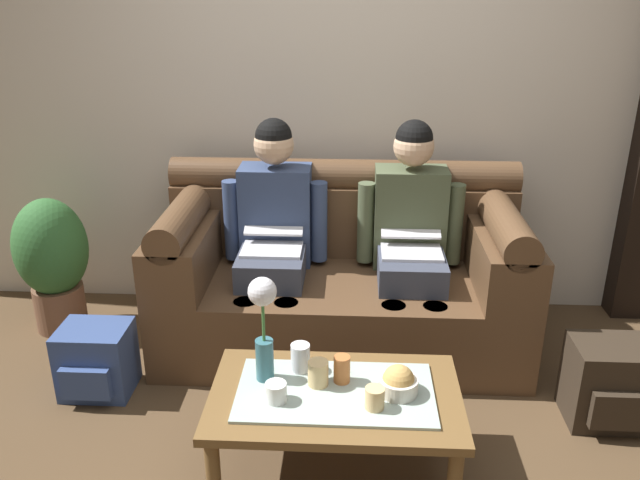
% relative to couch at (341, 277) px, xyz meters
% --- Properties ---
extents(back_wall_patterned, '(6.00, 0.12, 2.90)m').
position_rel_couch_xyz_m(back_wall_patterned, '(-0.00, 0.53, 1.07)').
color(back_wall_patterned, beige).
rests_on(back_wall_patterned, ground_plane).
extents(couch, '(1.91, 0.88, 0.96)m').
position_rel_couch_xyz_m(couch, '(0.00, 0.00, 0.00)').
color(couch, '#513823').
rests_on(couch, ground_plane).
extents(person_left, '(0.56, 0.67, 1.22)m').
position_rel_couch_xyz_m(person_left, '(-0.36, -0.00, 0.28)').
color(person_left, '#383D4C').
rests_on(person_left, ground_plane).
extents(person_right, '(0.56, 0.67, 1.22)m').
position_rel_couch_xyz_m(person_right, '(0.36, -0.00, 0.28)').
color(person_right, '#383D4C').
rests_on(person_right, ground_plane).
extents(coffee_table, '(0.98, 0.60, 0.40)m').
position_rel_couch_xyz_m(coffee_table, '(-0.00, -1.07, -0.03)').
color(coffee_table, brown).
rests_on(coffee_table, ground_plane).
extents(flower_vase, '(0.11, 0.11, 0.44)m').
position_rel_couch_xyz_m(flower_vase, '(-0.28, -1.00, 0.29)').
color(flower_vase, '#336672').
rests_on(flower_vase, coffee_table).
extents(snack_bowl, '(0.15, 0.15, 0.13)m').
position_rel_couch_xyz_m(snack_bowl, '(0.24, -1.07, 0.07)').
color(snack_bowl, silver).
rests_on(snack_bowl, coffee_table).
extents(cup_near_left, '(0.08, 0.08, 0.10)m').
position_rel_couch_xyz_m(cup_near_left, '(-0.07, -1.03, 0.07)').
color(cup_near_left, '#DBB77A').
rests_on(cup_near_left, coffee_table).
extents(cup_near_right, '(0.07, 0.07, 0.11)m').
position_rel_couch_xyz_m(cup_near_right, '(0.02, -1.00, 0.08)').
color(cup_near_right, '#B26633').
rests_on(cup_near_right, coffee_table).
extents(cup_far_center, '(0.08, 0.08, 0.08)m').
position_rel_couch_xyz_m(cup_far_center, '(-0.22, -1.14, 0.06)').
color(cup_far_center, white).
rests_on(cup_far_center, coffee_table).
extents(cup_far_left, '(0.08, 0.08, 0.12)m').
position_rel_couch_xyz_m(cup_far_left, '(-0.15, -0.93, 0.08)').
color(cup_far_left, silver).
rests_on(cup_far_left, coffee_table).
extents(cup_far_right, '(0.07, 0.07, 0.09)m').
position_rel_couch_xyz_m(cup_far_right, '(0.15, -1.17, 0.06)').
color(cup_far_right, '#DBB77A').
rests_on(cup_far_right, coffee_table).
extents(backpack_left, '(0.33, 0.31, 0.34)m').
position_rel_couch_xyz_m(backpack_left, '(-1.17, -0.56, -0.21)').
color(backpack_left, '#33477A').
rests_on(backpack_left, ground_plane).
extents(backpack_right, '(0.35, 0.32, 0.39)m').
position_rel_couch_xyz_m(backpack_right, '(1.22, -0.66, -0.19)').
color(backpack_right, '#2D2319').
rests_on(backpack_right, ground_plane).
extents(potted_plant, '(0.40, 0.40, 0.78)m').
position_rel_couch_xyz_m(potted_plant, '(-1.61, 0.04, 0.05)').
color(potted_plant, brown).
rests_on(potted_plant, ground_plane).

